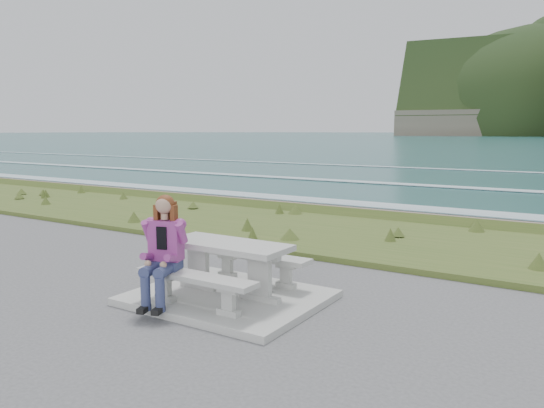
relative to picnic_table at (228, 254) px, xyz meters
name	(u,v)px	position (x,y,z in m)	size (l,w,h in m)	color
concrete_slab	(228,297)	(0.00, 0.00, -0.63)	(2.60, 2.10, 0.10)	#A1A19C
picnic_table	(228,254)	(0.00, 0.00, 0.00)	(1.80, 0.75, 0.75)	#A1A19C
bench_landward	(195,282)	(0.00, -0.70, -0.23)	(1.80, 0.35, 0.45)	#A1A19C
bench_seaward	(256,260)	(0.00, 0.70, -0.23)	(1.80, 0.35, 0.45)	#A1A19C
grass_verge	(365,240)	(0.00, 5.00, -0.68)	(160.00, 4.50, 0.22)	#3C5720
shore_drop	(407,221)	(0.00, 7.90, -0.68)	(160.00, 0.80, 2.20)	brown
ocean	(508,207)	(0.00, 25.09, -2.42)	(1600.00, 1600.00, 0.09)	#1D5152
seated_woman	(161,265)	(-0.47, -0.83, -0.05)	(0.61, 0.82, 1.46)	navy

